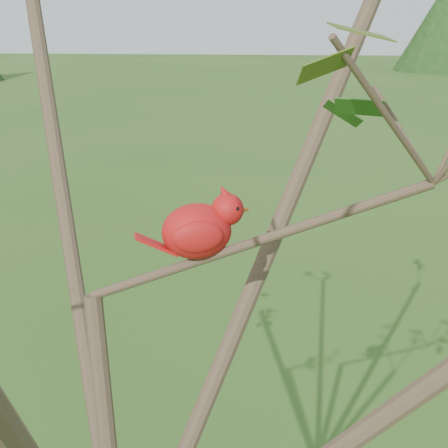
# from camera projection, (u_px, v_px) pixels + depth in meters

# --- Properties ---
(crabapple_tree) EXTENTS (2.35, 2.05, 2.95)m
(crabapple_tree) POSITION_uv_depth(u_px,v_px,m) (109.00, 234.00, 1.01)
(crabapple_tree) COLOR #3F2B22
(crabapple_tree) RESTS_ON ground
(cardinal) EXTENTS (0.21, 0.13, 0.15)m
(cardinal) POSITION_uv_depth(u_px,v_px,m) (201.00, 228.00, 1.11)
(cardinal) COLOR red
(cardinal) RESTS_ON ground
(distant_trees) EXTENTS (41.27, 16.33, 3.80)m
(distant_trees) POSITION_uv_depth(u_px,v_px,m) (272.00, 37.00, 24.44)
(distant_trees) COLOR #3F2B22
(distant_trees) RESTS_ON ground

